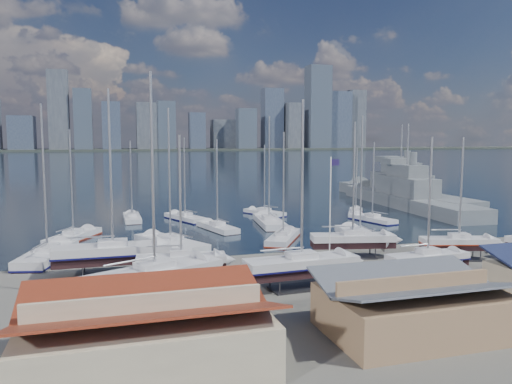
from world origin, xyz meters
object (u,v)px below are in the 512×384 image
object	(u,v)px
sailboat_cradle_0	(113,253)
naval_ship_east	(406,199)
flagpole	(331,204)
car_a	(333,310)
naval_ship_west	(400,194)

from	to	relation	value
sailboat_cradle_0	naval_ship_east	size ratio (longest dim) A/B	0.41
flagpole	car_a	bearing A→B (deg)	-114.23
naval_ship_east	naval_ship_west	bearing A→B (deg)	-21.57
naval_ship_west	car_a	world-z (taller)	naval_ship_west
naval_ship_west	car_a	size ratio (longest dim) A/B	11.16
naval_ship_east	naval_ship_west	distance (m)	9.60
car_a	naval_ship_east	bearing A→B (deg)	70.76
naval_ship_west	flagpole	size ratio (longest dim) A/B	3.92
sailboat_cradle_0	naval_ship_west	distance (m)	74.38
naval_ship_east	flagpole	size ratio (longest dim) A/B	3.84
sailboat_cradle_0	naval_ship_east	xyz separation A→B (m)	(56.06, 35.01, -0.52)
naval_ship_west	naval_ship_east	bearing A→B (deg)	154.75
flagpole	sailboat_cradle_0	bearing A→B (deg)	173.10
car_a	naval_ship_west	bearing A→B (deg)	72.27
car_a	flagpole	distance (m)	17.25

